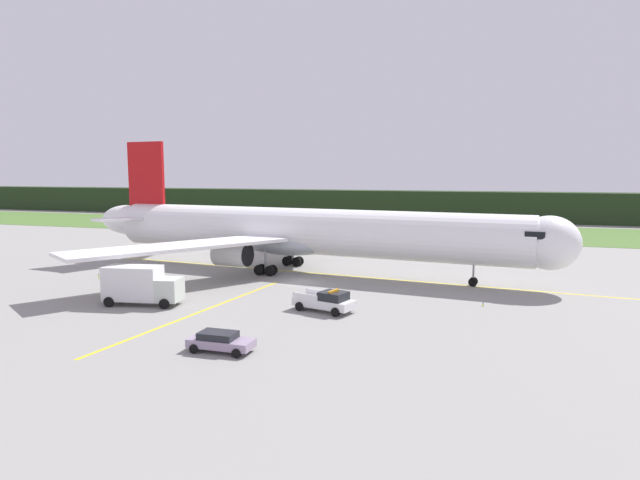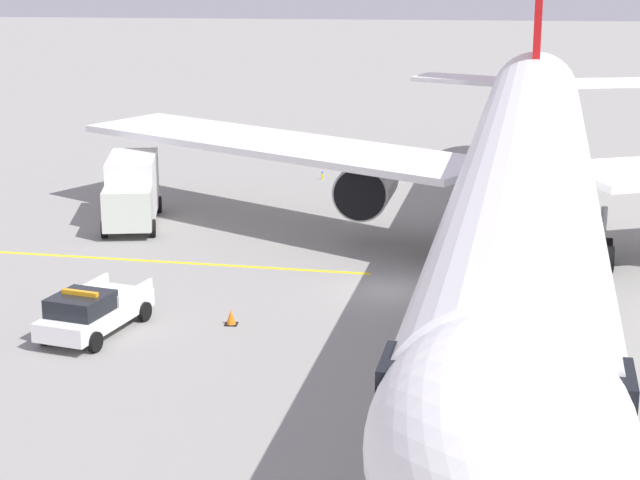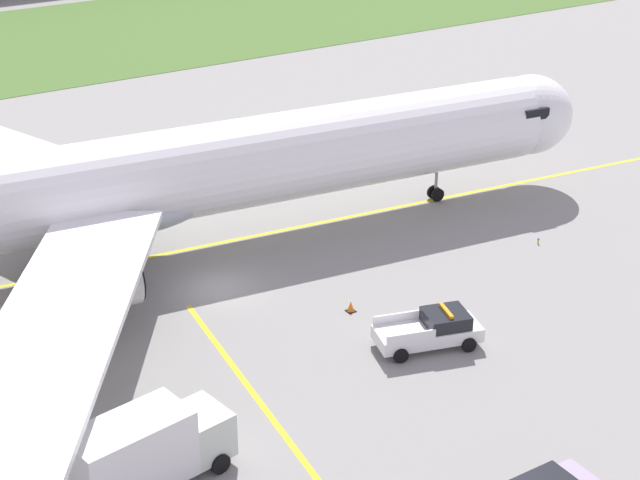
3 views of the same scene
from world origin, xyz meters
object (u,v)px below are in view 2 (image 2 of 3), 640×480
at_px(catering_truck, 132,190).
at_px(ops_pickup_truck, 92,311).
at_px(apron_cone, 231,317).
at_px(airliner, 527,174).

bearing_deg(catering_truck, ops_pickup_truck, 9.71).
bearing_deg(apron_cone, ops_pickup_truck, -72.69).
xyz_separation_m(airliner, catering_truck, (-8.08, -19.46, -2.94)).
height_order(ops_pickup_truck, apron_cone, ops_pickup_truck).
bearing_deg(apron_cone, catering_truck, -152.27).
bearing_deg(apron_cone, airliner, 120.15).
height_order(airliner, ops_pickup_truck, airliner).
height_order(airliner, apron_cone, airliner).
relative_size(airliner, catering_truck, 8.48).
distance_m(ops_pickup_truck, catering_truck, 16.67).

